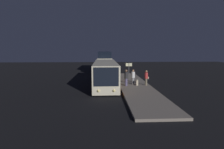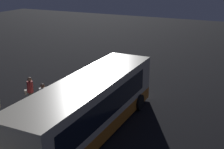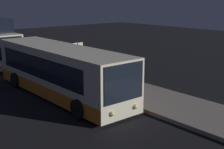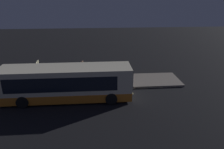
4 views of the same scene
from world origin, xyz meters
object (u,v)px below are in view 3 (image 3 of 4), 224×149
Objects in this scene: suitcase at (120,80)px; passenger_boarding at (106,73)px; passenger_with_bags at (133,68)px; passenger_waiting at (110,69)px; bus_lead at (60,72)px; sign_post at (78,53)px.

passenger_boarding is at bearing -78.37° from suitcase.
passenger_boarding is 1.06× the size of passenger_with_bags.
bus_lead is at bearing 148.94° from passenger_waiting.
passenger_with_bags is at bearing 76.44° from bus_lead.
bus_lead is 2.69m from passenger_boarding.
passenger_waiting is at bearing -143.24° from suitcase.
bus_lead is 3.89m from suitcase.
suitcase is (-0.09, -1.06, -0.63)m from passenger_with_bags.
suitcase is at bearing -140.12° from passenger_with_bags.
suitcase is at bearing 5.24° from sign_post.
sign_post is at bearing 88.61° from passenger_boarding.
passenger_boarding is 2.13× the size of suitcase.
sign_post reaches higher than passenger_with_bags.
bus_lead is 6.15× the size of passenger_waiting.
sign_post is (-4.29, 0.92, 0.50)m from passenger_boarding.
bus_lead reaches higher than passenger_with_bags.
passenger_boarding is at bearing -12.10° from sign_post.
bus_lead is 4.44m from sign_post.
bus_lead reaches higher than sign_post.
passenger_waiting is at bearing -0.11° from sign_post.
sign_post is (-2.99, 3.27, 0.28)m from bus_lead.
sign_post is at bearing 154.11° from passenger_with_bags.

